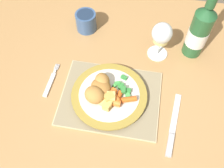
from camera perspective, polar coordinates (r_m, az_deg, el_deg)
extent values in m
plane|color=brown|center=(1.54, -0.56, -12.31)|extent=(6.00, 6.00, 0.00)
cube|color=#AD7F4C|center=(0.89, -0.95, 3.38)|extent=(1.28, 0.81, 0.04)
cube|color=#AD7F4C|center=(1.55, -20.17, 8.74)|extent=(0.06, 0.06, 0.70)
cube|color=#CCB789|center=(0.81, -0.37, -3.17)|extent=(0.32, 0.25, 0.01)
cube|color=gray|center=(0.80, -0.37, -3.06)|extent=(0.31, 0.24, 0.00)
cylinder|color=silver|center=(0.80, -0.64, -2.75)|extent=(0.20, 0.20, 0.01)
cylinder|color=olive|center=(0.79, -0.65, -2.44)|extent=(0.24, 0.24, 0.01)
cylinder|color=silver|center=(0.79, -0.65, -2.31)|extent=(0.19, 0.19, 0.00)
ellipsoid|color=#B77F3D|center=(0.76, -3.99, -2.47)|extent=(0.08, 0.08, 0.05)
ellipsoid|color=#A87033|center=(0.78, -2.82, -0.70)|extent=(0.09, 0.09, 0.04)
ellipsoid|color=#B77F3D|center=(0.79, -2.49, 0.73)|extent=(0.06, 0.07, 0.04)
cube|color=green|center=(0.80, 1.83, -0.12)|extent=(0.03, 0.02, 0.01)
cube|color=#4CA84C|center=(0.80, 0.72, -0.27)|extent=(0.02, 0.02, 0.01)
cube|color=#338438|center=(0.79, 2.94, -1.37)|extent=(0.02, 0.01, 0.01)
cube|color=#338438|center=(0.79, 3.40, -1.46)|extent=(0.03, 0.02, 0.01)
cube|color=#338438|center=(0.81, 2.76, 1.50)|extent=(0.02, 0.02, 0.01)
cube|color=#338438|center=(0.79, 2.37, -0.83)|extent=(0.02, 0.03, 0.01)
cube|color=#338438|center=(0.79, 2.20, -0.86)|extent=(0.02, 0.02, 0.01)
cube|color=#338438|center=(0.78, 2.65, -1.30)|extent=(0.02, 0.03, 0.01)
cube|color=#4CA84C|center=(0.78, 3.60, -2.51)|extent=(0.02, 0.03, 0.01)
cube|color=green|center=(0.80, 1.27, 0.16)|extent=(0.02, 0.02, 0.01)
cylinder|color=orange|center=(0.77, 1.60, -2.76)|extent=(0.02, 0.03, 0.02)
cylinder|color=orange|center=(0.77, -0.33, -2.60)|extent=(0.04, 0.05, 0.02)
cylinder|color=orange|center=(0.77, 0.62, -3.03)|extent=(0.04, 0.04, 0.02)
cylinder|color=orange|center=(0.76, 0.78, -4.27)|extent=(0.03, 0.03, 0.02)
cylinder|color=orange|center=(0.77, 3.85, -3.53)|extent=(0.05, 0.03, 0.02)
cube|color=silver|center=(0.86, -14.11, -0.19)|extent=(0.02, 0.09, 0.01)
cube|color=silver|center=(0.88, -12.91, 2.81)|extent=(0.01, 0.02, 0.01)
cube|color=silver|center=(0.89, -12.14, 3.78)|extent=(0.00, 0.02, 0.00)
cube|color=silver|center=(0.89, -12.38, 3.82)|extent=(0.00, 0.02, 0.00)
cube|color=silver|center=(0.89, -12.62, 3.87)|extent=(0.00, 0.02, 0.00)
cube|color=silver|center=(0.89, -12.86, 3.91)|extent=(0.00, 0.02, 0.00)
cube|color=silver|center=(0.81, 14.25, -6.58)|extent=(0.03, 0.14, 0.00)
cube|color=#B2B2B7|center=(0.76, 13.10, -13.46)|extent=(0.02, 0.07, 0.01)
cylinder|color=silver|center=(0.92, 10.28, 6.90)|extent=(0.07, 0.07, 0.00)
cylinder|color=silver|center=(0.90, 10.63, 8.32)|extent=(0.01, 0.01, 0.07)
ellipsoid|color=silver|center=(0.85, 11.38, 11.35)|extent=(0.07, 0.07, 0.07)
cylinder|color=#E0D684|center=(0.86, 11.16, 10.43)|extent=(0.05, 0.05, 0.03)
cylinder|color=#23562D|center=(0.90, 19.05, 10.66)|extent=(0.07, 0.07, 0.17)
cone|color=#23562D|center=(0.83, 21.08, 15.37)|extent=(0.07, 0.07, 0.03)
cylinder|color=white|center=(0.91, 18.89, 10.29)|extent=(0.07, 0.07, 0.06)
cube|color=#E5BC66|center=(0.76, -2.03, -4.04)|extent=(0.03, 0.03, 0.02)
cube|color=#DBB256|center=(0.75, -1.15, -4.96)|extent=(0.03, 0.03, 0.03)
cube|color=#E5BC66|center=(0.76, -0.23, -3.19)|extent=(0.03, 0.03, 0.03)
cube|color=gold|center=(0.76, -0.69, -3.27)|extent=(0.04, 0.04, 0.03)
cube|color=gold|center=(0.76, -0.70, -4.50)|extent=(0.03, 0.03, 0.03)
cylinder|color=#385684|center=(0.97, -5.94, 14.03)|extent=(0.08, 0.08, 0.07)
cylinder|color=#1E2F48|center=(0.95, -6.12, 15.41)|extent=(0.06, 0.06, 0.01)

